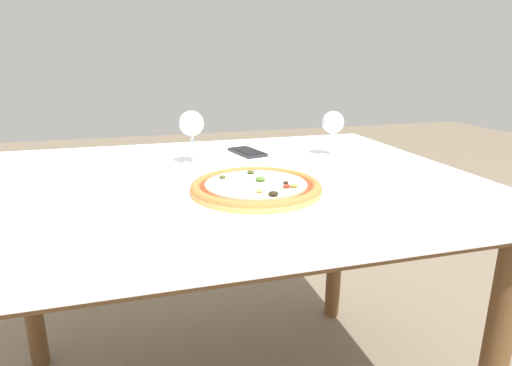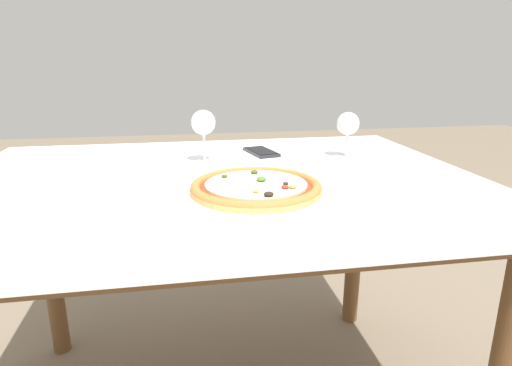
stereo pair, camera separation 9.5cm
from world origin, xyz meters
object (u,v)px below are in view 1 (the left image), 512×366
object	(u,v)px
pizza_plate	(256,189)
cell_phone	(247,152)
fork	(86,196)
wine_glass_far_right	(192,125)
wine_glass_far_left	(333,124)
dining_table	(213,210)

from	to	relation	value
pizza_plate	cell_phone	distance (m)	0.44
fork	cell_phone	bearing A→B (deg)	35.74
pizza_plate	fork	size ratio (longest dim) A/B	1.87
pizza_plate	wine_glass_far_right	world-z (taller)	wine_glass_far_right
pizza_plate	wine_glass_far_right	size ratio (longest dim) A/B	2.04
fork	wine_glass_far_right	bearing A→B (deg)	40.75
wine_glass_far_left	cell_phone	xyz separation A→B (m)	(-0.25, 0.10, -0.09)
fork	wine_glass_far_left	distance (m)	0.75
dining_table	wine_glass_far_left	world-z (taller)	wine_glass_far_left
dining_table	wine_glass_far_right	bearing A→B (deg)	98.14
dining_table	pizza_plate	distance (m)	0.20
cell_phone	wine_glass_far_right	bearing A→B (deg)	-152.84
fork	cell_phone	xyz separation A→B (m)	(0.46, 0.33, 0.00)
dining_table	wine_glass_far_left	bearing A→B (deg)	21.79
wine_glass_far_left	cell_phone	bearing A→B (deg)	157.65
fork	cell_phone	size ratio (longest dim) A/B	1.08
dining_table	wine_glass_far_right	distance (m)	0.26
wine_glass_far_left	wine_glass_far_right	distance (m)	0.43
pizza_plate	cell_phone	size ratio (longest dim) A/B	2.02
wine_glass_far_left	cell_phone	size ratio (longest dim) A/B	0.90
cell_phone	pizza_plate	bearing A→B (deg)	-102.03
pizza_plate	wine_glass_far_left	distance (m)	0.48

